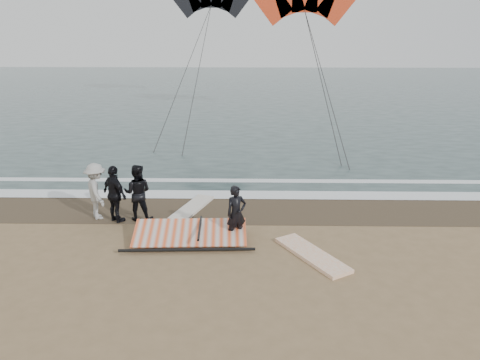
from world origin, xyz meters
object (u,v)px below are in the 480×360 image
(board_cream, at_px, (192,208))
(man_main, at_px, (236,213))
(sail_rig, at_px, (189,233))
(board_white, at_px, (312,255))

(board_cream, bearing_deg, man_main, -36.41)
(sail_rig, bearing_deg, board_white, -15.91)
(board_white, xyz_separation_m, board_cream, (-3.81, 3.47, -0.00))
(sail_rig, bearing_deg, board_cream, 94.12)
(man_main, xyz_separation_m, sail_rig, (-1.46, -0.03, -0.67))
(man_main, bearing_deg, sail_rig, 155.58)
(board_cream, distance_m, sail_rig, 2.45)
(board_cream, relative_size, sail_rig, 0.62)
(man_main, bearing_deg, board_cream, 98.65)
(man_main, distance_m, sail_rig, 1.61)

